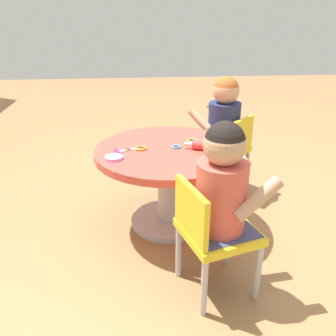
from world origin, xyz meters
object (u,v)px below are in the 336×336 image
Objects in this scene: rolling_pin at (205,146)px; child_chair_right at (227,149)px; seated_child_left at (223,183)px; craft_table at (168,169)px; child_chair_left at (212,232)px; craft_scissors at (123,151)px; seated_child_right at (224,116)px.

child_chair_right is at bearing -28.81° from rolling_pin.
craft_table is at bearing 17.15° from seated_child_left.
seated_child_left is 2.28× the size of rolling_pin.
rolling_pin is at bearing 151.19° from child_chair_right.
child_chair_left reaches higher than craft_table.
craft_table is 1.51× the size of child_chair_right.
child_chair_right reaches higher than rolling_pin.
seated_child_left is (-0.56, -0.17, 0.18)m from craft_table.
craft_table is 1.58× the size of seated_child_left.
rolling_pin is 1.57× the size of craft_scissors.
child_chair_left is 1.00m from child_chair_right.
child_chair_left is 0.69m from craft_scissors.
child_chair_left is 1.05× the size of seated_child_left.
rolling_pin is at bearing -7.02° from child_chair_left.
seated_child_right reaches higher than craft_scissors.
child_chair_right is at bearing -58.88° from craft_scissors.
seated_child_left is at bearing -162.85° from craft_table.
seated_child_left reaches higher than craft_table.
craft_table is at bearing 135.55° from seated_child_right.
rolling_pin is at bearing -102.90° from craft_table.
child_chair_right is (0.39, -0.44, -0.04)m from craft_table.
child_chair_left and child_chair_right have the same top height.
child_chair_left is at bearing 106.64° from seated_child_left.
child_chair_right is (0.96, -0.30, 0.00)m from child_chair_left.
craft_scissors is at bearing 95.67° from craft_table.
seated_child_right is at bearing -15.58° from child_chair_left.
craft_table is 0.61m from seated_child_left.
craft_scissors is (-0.41, 0.68, 0.17)m from child_chair_right.
craft_scissors is at bearing 38.18° from seated_child_left.
child_chair_right is 1.05× the size of seated_child_right.
child_chair_left is at bearing -166.76° from craft_table.
seated_child_left is 0.68m from craft_scissors.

